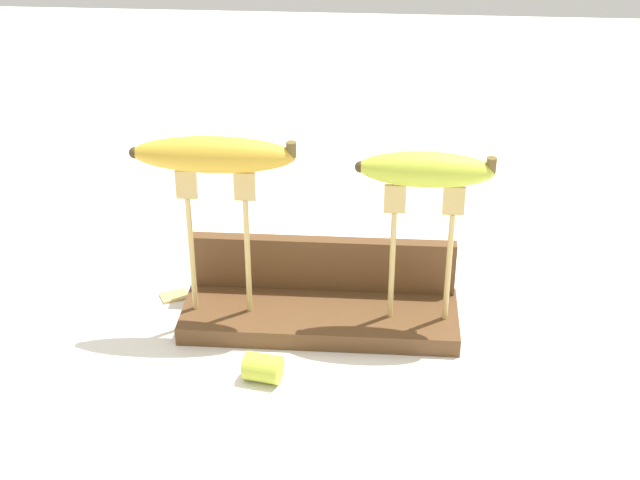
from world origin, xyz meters
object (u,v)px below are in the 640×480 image
(fork_fallen_near, at_px, (211,287))
(banana_chunk_far, at_px, (262,368))
(fork_stand_right, at_px, (422,241))
(banana_raised_left, at_px, (214,155))
(banana_raised_right, at_px, (426,169))
(fork_stand_left, at_px, (218,230))

(fork_fallen_near, relative_size, banana_chunk_far, 3.63)
(fork_stand_right, bearing_deg, fork_fallen_near, 162.85)
(banana_raised_left, distance_m, banana_raised_right, 0.25)
(fork_stand_right, bearing_deg, banana_chunk_far, -148.99)
(fork_stand_right, xyz_separation_m, banana_raised_right, (-0.00, 0.00, 0.09))
(banana_raised_left, xyz_separation_m, fork_fallen_near, (-0.03, 0.09, -0.24))
(fork_stand_left, height_order, fork_fallen_near, fork_stand_left)
(fork_fallen_near, xyz_separation_m, banana_chunk_far, (0.10, -0.20, 0.01))
(fork_stand_right, height_order, banana_raised_right, banana_raised_right)
(fork_stand_left, xyz_separation_m, banana_raised_right, (0.25, 0.00, 0.09))
(fork_stand_left, height_order, banana_raised_left, banana_raised_left)
(fork_fallen_near, bearing_deg, fork_stand_right, -17.15)
(fork_stand_left, height_order, banana_chunk_far, fork_stand_left)
(fork_stand_left, xyz_separation_m, banana_raised_left, (-0.00, -0.00, 0.10))
(fork_stand_left, height_order, banana_raised_right, banana_raised_right)
(fork_fallen_near, height_order, banana_chunk_far, banana_chunk_far)
(fork_stand_left, relative_size, banana_chunk_far, 3.91)
(banana_raised_left, bearing_deg, banana_raised_right, 0.00)
(fork_stand_right, relative_size, banana_raised_right, 1.12)
(banana_raised_right, xyz_separation_m, fork_fallen_near, (-0.28, 0.09, -0.22))
(banana_raised_right, distance_m, fork_fallen_near, 0.37)
(banana_chunk_far, bearing_deg, banana_raised_right, 31.02)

